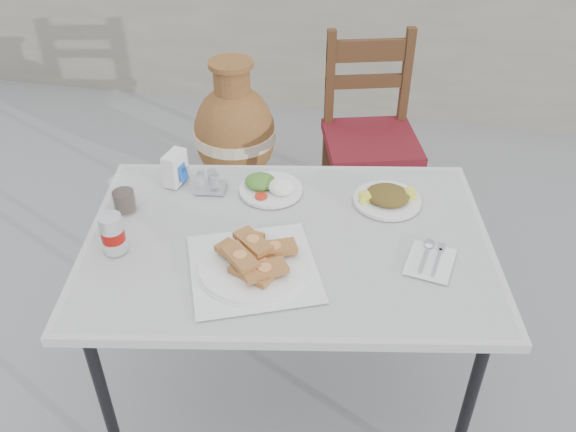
% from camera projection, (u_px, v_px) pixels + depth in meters
% --- Properties ---
extents(ground, '(80.00, 80.00, 0.00)m').
position_uv_depth(ground, '(250.00, 391.00, 2.33)').
color(ground, slate).
rests_on(ground, ground).
extents(cafe_table, '(1.38, 1.06, 0.76)m').
position_uv_depth(cafe_table, '(288.00, 250.00, 1.90)').
color(cafe_table, black).
rests_on(cafe_table, ground).
extents(pide_plate, '(0.47, 0.47, 0.07)m').
position_uv_depth(pide_plate, '(253.00, 260.00, 1.74)').
color(pide_plate, silver).
rests_on(pide_plate, cafe_table).
extents(salad_rice_plate, '(0.22, 0.22, 0.05)m').
position_uv_depth(salad_rice_plate, '(270.00, 186.00, 2.06)').
color(salad_rice_plate, white).
rests_on(salad_rice_plate, cafe_table).
extents(salad_chopped_plate, '(0.22, 0.22, 0.05)m').
position_uv_depth(salad_chopped_plate, '(387.00, 197.00, 2.01)').
color(salad_chopped_plate, white).
rests_on(salad_chopped_plate, cafe_table).
extents(soda_can, '(0.07, 0.07, 0.13)m').
position_uv_depth(soda_can, '(113.00, 234.00, 1.78)').
color(soda_can, white).
rests_on(soda_can, cafe_table).
extents(cola_glass, '(0.08, 0.08, 0.11)m').
position_uv_depth(cola_glass, '(124.00, 197.00, 1.96)').
color(cola_glass, white).
rests_on(cola_glass, cafe_table).
extents(napkin_holder, '(0.07, 0.10, 0.11)m').
position_uv_depth(napkin_holder, '(175.00, 168.00, 2.08)').
color(napkin_holder, silver).
rests_on(napkin_holder, cafe_table).
extents(condiment_caddy, '(0.11, 0.09, 0.07)m').
position_uv_depth(condiment_caddy, '(210.00, 183.00, 2.07)').
color(condiment_caddy, silver).
rests_on(condiment_caddy, cafe_table).
extents(cutlery_napkin, '(0.16, 0.19, 0.01)m').
position_uv_depth(cutlery_napkin, '(430.00, 258.00, 1.79)').
color(cutlery_napkin, silver).
rests_on(cutlery_napkin, cafe_table).
extents(chair, '(0.53, 0.53, 0.97)m').
position_uv_depth(chair, '(370.00, 135.00, 2.91)').
color(chair, '#34220E').
rests_on(chair, ground).
extents(terracotta_urn, '(0.44, 0.44, 0.76)m').
position_uv_depth(terracotta_urn, '(235.00, 135.00, 3.22)').
color(terracotta_urn, brown).
rests_on(terracotta_urn, ground).
extents(back_wall, '(6.00, 0.25, 1.20)m').
position_uv_depth(back_wall, '(344.00, 19.00, 3.94)').
color(back_wall, gray).
rests_on(back_wall, ground).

